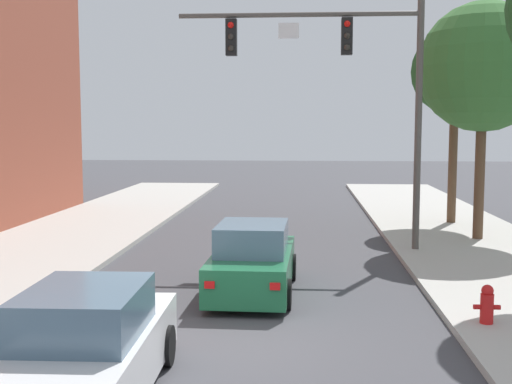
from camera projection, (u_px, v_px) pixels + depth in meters
name	position (u px, v px, depth m)	size (l,w,h in m)	color
ground_plane	(228.00, 344.00, 11.28)	(120.00, 120.00, 0.00)	#424247
traffic_signal_mast	(349.00, 70.00, 18.85)	(7.07, 0.38, 7.50)	#514C47
car_lead_green	(253.00, 261.00, 14.66)	(1.92, 4.28, 1.60)	#1E663D
car_following_white	(88.00, 349.00, 8.90)	(1.91, 4.28, 1.60)	silver
fire_hydrant	(487.00, 304.00, 11.93)	(0.48, 0.24, 0.72)	red
street_tree_second	(483.00, 68.00, 20.46)	(4.08, 4.08, 7.49)	brown
street_tree_third	(455.00, 72.00, 23.97)	(3.23, 3.23, 7.23)	brown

